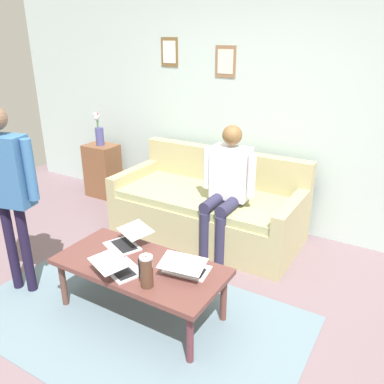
{
  "coord_description": "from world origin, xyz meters",
  "views": [
    {
      "loc": [
        -1.6,
        1.86,
        2.08
      ],
      "look_at": [
        0.03,
        -0.86,
        0.8
      ],
      "focal_mm": 37.07,
      "sensor_mm": 36.0,
      "label": 1
    }
  ],
  "objects_px": {
    "laptop_right": "(118,267)",
    "side_shelf": "(103,170)",
    "laptop_center": "(127,241)",
    "laptop_left": "(185,267)",
    "person_standing": "(6,179)",
    "flower_vase": "(99,133)",
    "couch": "(209,208)",
    "person_seated": "(227,183)",
    "coffee_table": "(140,269)",
    "french_press": "(146,271)"
  },
  "relations": [
    {
      "from": "laptop_center",
      "to": "person_seated",
      "type": "bearing_deg",
      "value": -110.34
    },
    {
      "from": "person_standing",
      "to": "laptop_left",
      "type": "bearing_deg",
      "value": -166.0
    },
    {
      "from": "laptop_left",
      "to": "side_shelf",
      "type": "bearing_deg",
      "value": -35.01
    },
    {
      "from": "laptop_right",
      "to": "couch",
      "type": "bearing_deg",
      "value": -85.42
    },
    {
      "from": "laptop_left",
      "to": "laptop_center",
      "type": "height_order",
      "value": "laptop_center"
    },
    {
      "from": "laptop_left",
      "to": "person_seated",
      "type": "distance_m",
      "value": 1.19
    },
    {
      "from": "laptop_right",
      "to": "person_seated",
      "type": "xyz_separation_m",
      "value": [
        -0.19,
        -1.39,
        0.24
      ]
    },
    {
      "from": "laptop_left",
      "to": "side_shelf",
      "type": "distance_m",
      "value": 2.83
    },
    {
      "from": "person_standing",
      "to": "person_seated",
      "type": "xyz_separation_m",
      "value": [
        -1.19,
        -1.5,
        -0.29
      ]
    },
    {
      "from": "laptop_left",
      "to": "french_press",
      "type": "xyz_separation_m",
      "value": [
        0.14,
        0.28,
        0.08
      ]
    },
    {
      "from": "couch",
      "to": "laptop_right",
      "type": "xyz_separation_m",
      "value": [
        -0.13,
        1.62,
        0.18
      ]
    },
    {
      "from": "coffee_table",
      "to": "laptop_left",
      "type": "distance_m",
      "value": 0.38
    },
    {
      "from": "side_shelf",
      "to": "coffee_table",
      "type": "bearing_deg",
      "value": 138.94
    },
    {
      "from": "couch",
      "to": "flower_vase",
      "type": "distance_m",
      "value": 1.88
    },
    {
      "from": "laptop_right",
      "to": "side_shelf",
      "type": "bearing_deg",
      "value": -44.7
    },
    {
      "from": "laptop_left",
      "to": "person_seated",
      "type": "xyz_separation_m",
      "value": [
        0.23,
        -1.14,
        0.24
      ]
    },
    {
      "from": "coffee_table",
      "to": "person_standing",
      "type": "height_order",
      "value": "person_standing"
    },
    {
      "from": "laptop_left",
      "to": "person_standing",
      "type": "xyz_separation_m",
      "value": [
        1.43,
        0.36,
        0.53
      ]
    },
    {
      "from": "coffee_table",
      "to": "laptop_left",
      "type": "xyz_separation_m",
      "value": [
        -0.36,
        -0.08,
        0.09
      ]
    },
    {
      "from": "couch",
      "to": "laptop_left",
      "type": "relative_size",
      "value": 5.44
    },
    {
      "from": "couch",
      "to": "person_standing",
      "type": "height_order",
      "value": "person_standing"
    },
    {
      "from": "laptop_center",
      "to": "flower_vase",
      "type": "distance_m",
      "value": 2.32
    },
    {
      "from": "laptop_right",
      "to": "french_press",
      "type": "height_order",
      "value": "french_press"
    },
    {
      "from": "laptop_center",
      "to": "side_shelf",
      "type": "xyz_separation_m",
      "value": [
        1.7,
        -1.53,
        -0.13
      ]
    },
    {
      "from": "laptop_right",
      "to": "person_standing",
      "type": "distance_m",
      "value": 1.14
    },
    {
      "from": "laptop_center",
      "to": "flower_vase",
      "type": "relative_size",
      "value": 1.0
    },
    {
      "from": "laptop_right",
      "to": "french_press",
      "type": "bearing_deg",
      "value": 175.08
    },
    {
      "from": "person_seated",
      "to": "laptop_center",
      "type": "bearing_deg",
      "value": 69.66
    },
    {
      "from": "couch",
      "to": "french_press",
      "type": "distance_m",
      "value": 1.72
    },
    {
      "from": "side_shelf",
      "to": "person_seated",
      "type": "distance_m",
      "value": 2.17
    },
    {
      "from": "person_standing",
      "to": "flower_vase",
      "type": "bearing_deg",
      "value": -65.66
    },
    {
      "from": "laptop_left",
      "to": "french_press",
      "type": "distance_m",
      "value": 0.32
    },
    {
      "from": "coffee_table",
      "to": "person_seated",
      "type": "height_order",
      "value": "person_seated"
    },
    {
      "from": "side_shelf",
      "to": "person_seated",
      "type": "xyz_separation_m",
      "value": [
        -2.08,
        0.48,
        0.38
      ]
    },
    {
      "from": "laptop_left",
      "to": "person_standing",
      "type": "bearing_deg",
      "value": 14.0
    },
    {
      "from": "laptop_right",
      "to": "person_seated",
      "type": "distance_m",
      "value": 1.43
    },
    {
      "from": "laptop_left",
      "to": "flower_vase",
      "type": "height_order",
      "value": "flower_vase"
    },
    {
      "from": "french_press",
      "to": "flower_vase",
      "type": "relative_size",
      "value": 0.62
    },
    {
      "from": "couch",
      "to": "laptop_center",
      "type": "height_order",
      "value": "couch"
    },
    {
      "from": "laptop_right",
      "to": "person_standing",
      "type": "bearing_deg",
      "value": 5.84
    },
    {
      "from": "laptop_center",
      "to": "person_standing",
      "type": "distance_m",
      "value": 1.06
    },
    {
      "from": "laptop_right",
      "to": "side_shelf",
      "type": "distance_m",
      "value": 2.67
    },
    {
      "from": "couch",
      "to": "laptop_right",
      "type": "relative_size",
      "value": 4.91
    },
    {
      "from": "coffee_table",
      "to": "flower_vase",
      "type": "bearing_deg",
      "value": -40.98
    },
    {
      "from": "french_press",
      "to": "side_shelf",
      "type": "xyz_separation_m",
      "value": [
        2.18,
        -1.9,
        -0.21
      ]
    },
    {
      "from": "laptop_center",
      "to": "coffee_table",
      "type": "bearing_deg",
      "value": 146.8
    },
    {
      "from": "person_standing",
      "to": "person_seated",
      "type": "bearing_deg",
      "value": -128.55
    },
    {
      "from": "side_shelf",
      "to": "person_seated",
      "type": "height_order",
      "value": "person_seated"
    },
    {
      "from": "flower_vase",
      "to": "couch",
      "type": "bearing_deg",
      "value": 171.83
    },
    {
      "from": "couch",
      "to": "flower_vase",
      "type": "bearing_deg",
      "value": -8.17
    }
  ]
}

